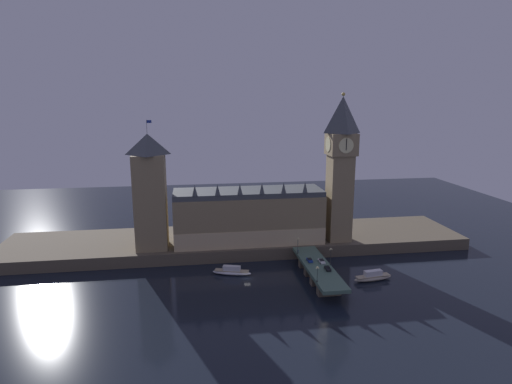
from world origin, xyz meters
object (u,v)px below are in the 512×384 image
at_px(car_southbound_lead, 328,268).
at_px(street_lamp_far, 298,244).
at_px(car_southbound_trail, 322,261).
at_px(boat_upstream, 232,271).
at_px(boat_downstream, 373,277).
at_px(street_lamp_near, 317,272).
at_px(victoria_tower, 150,192).
at_px(pedestrian_far_rail, 298,251).
at_px(car_northbound_lead, 310,260).
at_px(clock_tower, 341,164).
at_px(street_lamp_mid, 331,255).

height_order(car_southbound_lead, street_lamp_far, street_lamp_far).
relative_size(car_southbound_trail, boat_upstream, 0.29).
relative_size(boat_upstream, boat_downstream, 0.99).
bearing_deg(car_southbound_lead, street_lamp_near, -125.61).
xyz_separation_m(victoria_tower, pedestrian_far_rail, (62.93, -17.92, -24.40)).
distance_m(car_southbound_lead, pedestrian_far_rail, 21.23).
height_order(victoria_tower, pedestrian_far_rail, victoria_tower).
xyz_separation_m(street_lamp_near, boat_downstream, (26.27, 10.51, -8.01)).
distance_m(car_northbound_lead, car_southbound_trail, 4.89).
bearing_deg(boat_downstream, car_northbound_lead, 158.46).
relative_size(victoria_tower, boat_downstream, 3.44).
xyz_separation_m(car_northbound_lead, boat_upstream, (-31.68, 4.84, -5.07)).
distance_m(clock_tower, car_northbound_lead, 48.91).
bearing_deg(pedestrian_far_rail, car_northbound_lead, -77.63).
bearing_deg(boat_downstream, car_southbound_lead, -178.51).
bearing_deg(street_lamp_near, street_lamp_far, 90.00).
bearing_deg(boat_upstream, car_northbound_lead, -8.69).
bearing_deg(victoria_tower, street_lamp_mid, -24.73).
bearing_deg(car_northbound_lead, car_southbound_trail, -22.61).
relative_size(victoria_tower, pedestrian_far_rail, 32.03).
relative_size(clock_tower, victoria_tower, 1.20).
bearing_deg(car_northbound_lead, boat_downstream, -21.54).
xyz_separation_m(car_southbound_lead, street_lamp_mid, (2.66, 4.70, 3.81)).
distance_m(car_southbound_trail, street_lamp_far, 14.09).
bearing_deg(car_northbound_lead, street_lamp_near, -97.63).
height_order(clock_tower, street_lamp_near, clock_tower).
bearing_deg(street_lamp_mid, car_southbound_trail, 129.41).
distance_m(car_northbound_lead, street_lamp_near, 20.25).
relative_size(pedestrian_far_rail, boat_upstream, 0.11).
xyz_separation_m(street_lamp_mid, street_lamp_far, (-9.83, 14.72, 0.02)).
bearing_deg(street_lamp_near, car_southbound_lead, 54.39).
xyz_separation_m(street_lamp_near, street_lamp_mid, (9.83, 14.72, 0.79)).
bearing_deg(street_lamp_mid, victoria_tower, 155.27).
xyz_separation_m(victoria_tower, boat_downstream, (88.80, -37.54, -29.62)).
bearing_deg(boat_upstream, street_lamp_mid, -14.37).
bearing_deg(car_northbound_lead, boat_upstream, 171.31).
bearing_deg(victoria_tower, pedestrian_far_rail, -15.90).
relative_size(car_southbound_trail, street_lamp_far, 0.66).
xyz_separation_m(clock_tower, boat_upstream, (-52.74, -21.75, -40.31)).
xyz_separation_m(pedestrian_far_rail, street_lamp_near, (-0.40, -30.13, 2.78)).
bearing_deg(victoria_tower, boat_downstream, -22.91).
bearing_deg(boat_upstream, car_southbound_lead, -22.05).
bearing_deg(street_lamp_mid, boat_upstream, 165.63).
bearing_deg(street_lamp_far, street_lamp_near, -90.00).
height_order(street_lamp_near, street_lamp_mid, street_lamp_mid).
height_order(car_northbound_lead, boat_downstream, car_northbound_lead).
bearing_deg(boat_upstream, street_lamp_near, -40.37).
distance_m(victoria_tower, car_southbound_lead, 83.14).
bearing_deg(car_southbound_lead, street_lamp_far, 110.27).
distance_m(victoria_tower, street_lamp_far, 68.48).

